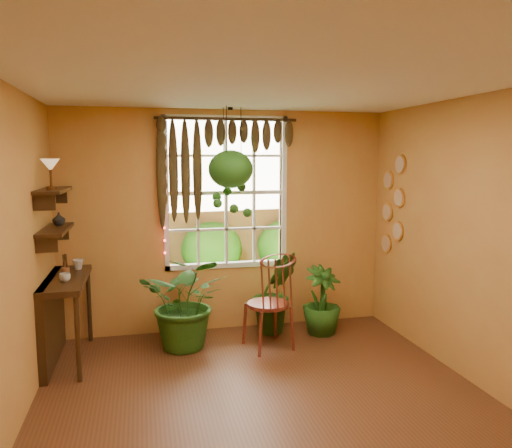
{
  "coord_description": "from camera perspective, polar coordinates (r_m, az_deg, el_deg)",
  "views": [
    {
      "loc": [
        -1.02,
        -3.75,
        2.12
      ],
      "look_at": [
        0.12,
        1.15,
        1.46
      ],
      "focal_mm": 35.0,
      "sensor_mm": 36.0,
      "label": 1
    }
  ],
  "objects": [
    {
      "name": "shelf_upper",
      "position": [
        5.42,
        -22.15,
        3.59
      ],
      "size": [
        0.25,
        0.9,
        0.04
      ],
      "primitive_type": "cube",
      "color": "#36230E",
      "rests_on": "wall_left"
    },
    {
      "name": "string_lights",
      "position": [
        5.95,
        -10.55,
        3.84
      ],
      "size": [
        0.03,
        0.03,
        1.54
      ],
      "primitive_type": null,
      "color": "#FF2633",
      "rests_on": "window"
    },
    {
      "name": "counter_ledge",
      "position": [
        5.64,
        -21.86,
        -9.17
      ],
      "size": [
        0.4,
        1.2,
        0.9
      ],
      "color": "#36230E",
      "rests_on": "floor"
    },
    {
      "name": "potted_plant_mid",
      "position": [
        6.12,
        2.21,
        -7.79
      ],
      "size": [
        0.56,
        0.46,
        1.01
      ],
      "primitive_type": "imported",
      "rotation": [
        0.0,
        0.0,
        0.02
      ],
      "color": "#134412",
      "rests_on": "floor"
    },
    {
      "name": "windsor_chair",
      "position": [
        5.66,
        1.57,
        -10.5
      ],
      "size": [
        0.57,
        0.59,
        1.27
      ],
      "rotation": [
        0.0,
        0.0,
        0.23
      ],
      "color": "maroon",
      "rests_on": "floor"
    },
    {
      "name": "cup_b",
      "position": [
        5.87,
        -19.69,
        -4.37
      ],
      "size": [
        0.13,
        0.13,
        0.11
      ],
      "primitive_type": "imported",
      "rotation": [
        0.0,
        0.0,
        0.14
      ],
      "color": "beige",
      "rests_on": "counter_ledge"
    },
    {
      "name": "shelf_lower",
      "position": [
        5.46,
        -21.94,
        -0.6
      ],
      "size": [
        0.25,
        0.9,
        0.04
      ],
      "primitive_type": "cube",
      "color": "#36230E",
      "rests_on": "wall_left"
    },
    {
      "name": "cup_a",
      "position": [
        5.34,
        -21.01,
        -5.73
      ],
      "size": [
        0.14,
        0.14,
        0.09
      ],
      "primitive_type": "imported",
      "rotation": [
        0.0,
        0.0,
        -0.39
      ],
      "color": "silver",
      "rests_on": "counter_ledge"
    },
    {
      "name": "wall_right",
      "position": [
        4.87,
        25.5,
        -2.31
      ],
      "size": [
        0.0,
        4.5,
        4.5
      ],
      "primitive_type": "plane",
      "rotation": [
        1.57,
        0.0,
        -1.57
      ],
      "color": "gold",
      "rests_on": "floor"
    },
    {
      "name": "tiffany_lamp",
      "position": [
        5.22,
        -22.45,
        6.05
      ],
      "size": [
        0.18,
        0.18,
        0.3
      ],
      "color": "brown",
      "rests_on": "shelf_upper"
    },
    {
      "name": "wall_left",
      "position": [
        3.95,
        -27.24,
        -4.57
      ],
      "size": [
        0.0,
        4.5,
        4.5
      ],
      "primitive_type": "plane",
      "rotation": [
        1.57,
        0.0,
        1.57
      ],
      "color": "gold",
      "rests_on": "floor"
    },
    {
      "name": "wall_plates",
      "position": [
        6.32,
        15.35,
        2.09
      ],
      "size": [
        0.04,
        0.32,
        1.1
      ],
      "primitive_type": null,
      "color": "#FAEFCC",
      "rests_on": "wall_right"
    },
    {
      "name": "backyard",
      "position": [
        10.73,
        -6.28,
        3.01
      ],
      "size": [
        14.0,
        10.0,
        12.0
      ],
      "color": "#2B5618",
      "rests_on": "ground"
    },
    {
      "name": "potted_plant_left",
      "position": [
        5.67,
        -7.87,
        -8.74
      ],
      "size": [
        1.18,
        1.1,
        1.08
      ],
      "primitive_type": "imported",
      "rotation": [
        0.0,
        0.0,
        -0.31
      ],
      "color": "#134412",
      "rests_on": "floor"
    },
    {
      "name": "shelf_vase",
      "position": [
        5.66,
        -21.61,
        0.56
      ],
      "size": [
        0.16,
        0.16,
        0.14
      ],
      "primitive_type": "imported",
      "rotation": [
        0.0,
        0.0,
        0.26
      ],
      "color": "#B2AD99",
      "rests_on": "shelf_lower"
    },
    {
      "name": "potted_plant_right",
      "position": [
        6.15,
        7.5,
        -8.64
      ],
      "size": [
        0.6,
        0.6,
        0.83
      ],
      "primitive_type": "imported",
      "rotation": [
        0.0,
        0.0,
        0.38
      ],
      "color": "#134412",
      "rests_on": "floor"
    },
    {
      "name": "hanging_basket",
      "position": [
        5.8,
        -2.92,
        5.76
      ],
      "size": [
        0.52,
        0.52,
        1.28
      ],
      "color": "black",
      "rests_on": "ceiling"
    },
    {
      "name": "valance_vine",
      "position": [
        5.98,
        -4.1,
        9.01
      ],
      "size": [
        1.7,
        0.12,
        1.1
      ],
      "color": "#36230E",
      "rests_on": "window"
    },
    {
      "name": "wall_back",
      "position": [
        6.13,
        -3.37,
        0.3
      ],
      "size": [
        4.0,
        0.0,
        4.0
      ],
      "primitive_type": "plane",
      "rotation": [
        1.57,
        0.0,
        0.0
      ],
      "color": "gold",
      "rests_on": "floor"
    },
    {
      "name": "window",
      "position": [
        6.13,
        -3.45,
        3.58
      ],
      "size": [
        1.52,
        0.1,
        1.86
      ],
      "color": "white",
      "rests_on": "wall_back"
    },
    {
      "name": "ceiling",
      "position": [
        3.92,
        2.24,
        16.02
      ],
      "size": [
        4.5,
        4.5,
        0.0
      ],
      "primitive_type": "plane",
      "rotation": [
        3.14,
        0.0,
        0.0
      ],
      "color": "white",
      "rests_on": "wall_back"
    },
    {
      "name": "brush_jar",
      "position": [
        5.51,
        -20.97,
        -4.47
      ],
      "size": [
        0.08,
        0.08,
        0.31
      ],
      "color": "#99532C",
      "rests_on": "counter_ledge"
    },
    {
      "name": "floor",
      "position": [
        4.42,
        2.05,
        -21.12
      ],
      "size": [
        4.5,
        4.5,
        0.0
      ],
      "primitive_type": "plane",
      "color": "#5E2E1B",
      "rests_on": "ground"
    }
  ]
}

